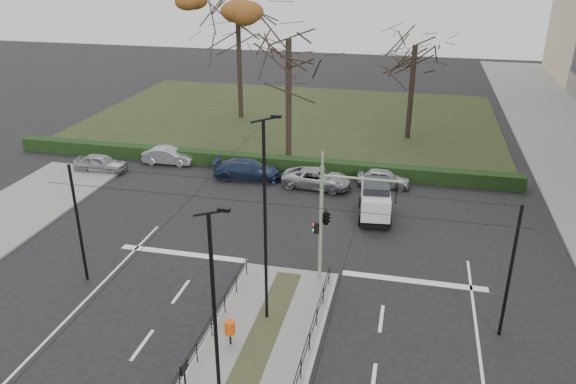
# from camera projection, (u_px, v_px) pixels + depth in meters

# --- Properties ---
(ground) EXTENTS (140.00, 140.00, 0.00)m
(ground) POSITION_uv_depth(u_px,v_px,m) (266.00, 331.00, 23.73)
(ground) COLOR black
(ground) RESTS_ON ground
(median_island) EXTENTS (4.40, 15.00, 0.14)m
(median_island) POSITION_uv_depth(u_px,v_px,m) (249.00, 369.00, 21.47)
(median_island) COLOR slate
(median_island) RESTS_ON ground
(park) EXTENTS (38.00, 26.00, 0.10)m
(park) POSITION_uv_depth(u_px,v_px,m) (292.00, 118.00, 53.58)
(park) COLOR black
(park) RESTS_ON ground
(hedge) EXTENTS (38.00, 1.00, 1.00)m
(hedge) POSITION_uv_depth(u_px,v_px,m) (253.00, 161.00, 41.41)
(hedge) COLOR black
(hedge) RESTS_ON ground
(median_railing) EXTENTS (4.14, 13.24, 0.92)m
(median_railing) POSITION_uv_depth(u_px,v_px,m) (248.00, 352.00, 21.02)
(median_railing) COLOR black
(median_railing) RESTS_ON median_island
(catenary) EXTENTS (20.00, 34.00, 6.00)m
(catenary) POSITION_uv_depth(u_px,v_px,m) (275.00, 242.00, 23.83)
(catenary) COLOR black
(catenary) RESTS_ON ground
(traffic_light) EXTENTS (3.95, 2.23, 5.80)m
(traffic_light) POSITION_uv_depth(u_px,v_px,m) (328.00, 216.00, 25.99)
(traffic_light) COLOR gray
(traffic_light) RESTS_ON median_island
(litter_bin) EXTENTS (0.42, 0.42, 1.08)m
(litter_bin) POSITION_uv_depth(u_px,v_px,m) (230.00, 328.00, 22.47)
(litter_bin) COLOR black
(litter_bin) RESTS_ON median_island
(info_panel) EXTENTS (0.12, 0.53, 2.03)m
(info_panel) POSITION_uv_depth(u_px,v_px,m) (184.00, 372.00, 18.93)
(info_panel) COLOR black
(info_panel) RESTS_ON median_island
(streetlamp_median_near) EXTENTS (0.69, 0.14, 8.27)m
(streetlamp_median_near) POSITION_uv_depth(u_px,v_px,m) (216.00, 329.00, 16.87)
(streetlamp_median_near) COLOR black
(streetlamp_median_near) RESTS_ON median_island
(streetlamp_median_far) EXTENTS (0.76, 0.16, 9.08)m
(streetlamp_median_far) POSITION_uv_depth(u_px,v_px,m) (266.00, 222.00, 22.61)
(streetlamp_median_far) COLOR black
(streetlamp_median_far) RESTS_ON median_island
(parked_car_first) EXTENTS (3.87, 1.70, 1.30)m
(parked_car_first) POSITION_uv_depth(u_px,v_px,m) (100.00, 163.00, 40.63)
(parked_car_first) COLOR #93959A
(parked_car_first) RESTS_ON ground
(parked_car_second) EXTENTS (3.86, 1.52, 1.25)m
(parked_car_second) POSITION_uv_depth(u_px,v_px,m) (168.00, 156.00, 42.15)
(parked_car_second) COLOR #93959A
(parked_car_second) RESTS_ON ground
(parked_car_third) EXTENTS (4.88, 2.25, 1.38)m
(parked_car_third) POSITION_uv_depth(u_px,v_px,m) (248.00, 169.00, 39.34)
(parked_car_third) COLOR #1E2A46
(parked_car_third) RESTS_ON ground
(parked_car_fourth) EXTENTS (4.82, 2.50, 1.30)m
(parked_car_fourth) POSITION_uv_depth(u_px,v_px,m) (317.00, 178.00, 37.92)
(parked_car_fourth) COLOR #93959A
(parked_car_fourth) RESTS_ON ground
(white_van) EXTENTS (2.21, 4.20, 2.22)m
(white_van) POSITION_uv_depth(u_px,v_px,m) (375.00, 199.00, 33.51)
(white_van) COLOR silver
(white_van) RESTS_ON ground
(rust_tree) EXTENTS (9.62, 9.62, 13.63)m
(rust_tree) POSITION_uv_depth(u_px,v_px,m) (237.00, 4.00, 49.79)
(rust_tree) COLOR black
(rust_tree) RESTS_ON park
(bare_tree_center) EXTENTS (5.85, 5.85, 10.27)m
(bare_tree_center) POSITION_uv_depth(u_px,v_px,m) (415.00, 52.00, 45.21)
(bare_tree_center) COLOR black
(bare_tree_center) RESTS_ON park
(bare_tree_near) EXTENTS (6.32, 6.32, 12.08)m
(bare_tree_near) POSITION_uv_depth(u_px,v_px,m) (289.00, 48.00, 39.18)
(bare_tree_near) COLOR black
(bare_tree_near) RESTS_ON park
(parked_car_fifth) EXTENTS (3.58, 1.44, 1.22)m
(parked_car_fifth) POSITION_uv_depth(u_px,v_px,m) (384.00, 178.00, 38.05)
(parked_car_fifth) COLOR #93959A
(parked_car_fifth) RESTS_ON ground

